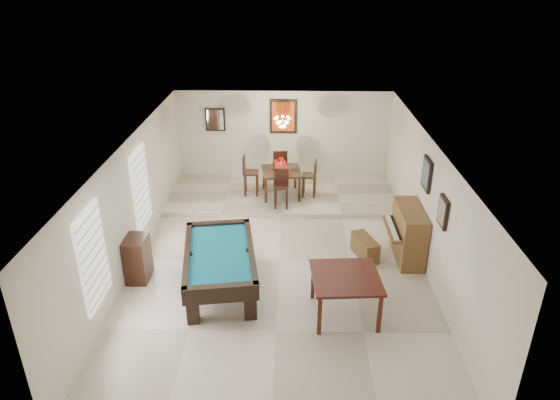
{
  "coord_description": "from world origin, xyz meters",
  "views": [
    {
      "loc": [
        0.23,
        -9.04,
        5.69
      ],
      "look_at": [
        0.0,
        0.6,
        1.15
      ],
      "focal_mm": 32.0,
      "sensor_mm": 36.0,
      "label": 1
    }
  ],
  "objects_px": {
    "dining_table": "(281,181)",
    "dining_chair_west": "(251,175)",
    "dining_chair_south": "(281,189)",
    "flower_vase": "(281,162)",
    "upright_piano": "(402,233)",
    "apothecary_chest": "(138,259)",
    "dining_chair_east": "(309,178)",
    "piano_bench": "(365,247)",
    "chandelier": "(282,119)",
    "dining_chair_north": "(280,167)",
    "pool_table": "(220,270)",
    "square_table": "(345,295)"
  },
  "relations": [
    {
      "from": "dining_table",
      "to": "square_table",
      "type": "bearing_deg",
      "value": -75.8
    },
    {
      "from": "apothecary_chest",
      "to": "flower_vase",
      "type": "xyz_separation_m",
      "value": [
        2.75,
        3.83,
        0.61
      ]
    },
    {
      "from": "square_table",
      "to": "apothecary_chest",
      "type": "xyz_separation_m",
      "value": [
        -3.98,
        1.04,
        0.05
      ]
    },
    {
      "from": "pool_table",
      "to": "square_table",
      "type": "height_order",
      "value": "square_table"
    },
    {
      "from": "dining_chair_west",
      "to": "dining_table",
      "type": "bearing_deg",
      "value": -93.5
    },
    {
      "from": "dining_table",
      "to": "dining_chair_north",
      "type": "relative_size",
      "value": 0.96
    },
    {
      "from": "upright_piano",
      "to": "dining_chair_south",
      "type": "distance_m",
      "value": 3.39
    },
    {
      "from": "apothecary_chest",
      "to": "dining_chair_north",
      "type": "relative_size",
      "value": 0.88
    },
    {
      "from": "dining_table",
      "to": "dining_chair_east",
      "type": "xyz_separation_m",
      "value": [
        0.74,
        -0.02,
        0.08
      ]
    },
    {
      "from": "piano_bench",
      "to": "chandelier",
      "type": "distance_m",
      "value": 4.01
    },
    {
      "from": "square_table",
      "to": "upright_piano",
      "type": "height_order",
      "value": "upright_piano"
    },
    {
      "from": "dining_chair_south",
      "to": "dining_chair_west",
      "type": "distance_m",
      "value": 1.12
    },
    {
      "from": "pool_table",
      "to": "dining_chair_east",
      "type": "bearing_deg",
      "value": 57.55
    },
    {
      "from": "piano_bench",
      "to": "dining_table",
      "type": "relative_size",
      "value": 0.8
    },
    {
      "from": "pool_table",
      "to": "dining_table",
      "type": "relative_size",
      "value": 2.41
    },
    {
      "from": "square_table",
      "to": "piano_bench",
      "type": "height_order",
      "value": "square_table"
    },
    {
      "from": "chandelier",
      "to": "dining_chair_east",
      "type": "bearing_deg",
      "value": -8.33
    },
    {
      "from": "dining_table",
      "to": "chandelier",
      "type": "relative_size",
      "value": 1.66
    },
    {
      "from": "piano_bench",
      "to": "chandelier",
      "type": "bearing_deg",
      "value": 121.71
    },
    {
      "from": "dining_chair_west",
      "to": "piano_bench",
      "type": "bearing_deg",
      "value": -137.88
    },
    {
      "from": "pool_table",
      "to": "square_table",
      "type": "distance_m",
      "value": 2.43
    },
    {
      "from": "dining_chair_west",
      "to": "chandelier",
      "type": "distance_m",
      "value": 1.76
    },
    {
      "from": "dining_chair_north",
      "to": "apothecary_chest",
      "type": "bearing_deg",
      "value": 56.39
    },
    {
      "from": "piano_bench",
      "to": "apothecary_chest",
      "type": "distance_m",
      "value": 4.71
    },
    {
      "from": "dining_chair_west",
      "to": "dining_chair_east",
      "type": "xyz_separation_m",
      "value": [
        1.53,
        -0.07,
        -0.04
      ]
    },
    {
      "from": "pool_table",
      "to": "piano_bench",
      "type": "bearing_deg",
      "value": 14.32
    },
    {
      "from": "upright_piano",
      "to": "chandelier",
      "type": "xyz_separation_m",
      "value": [
        -2.6,
        2.95,
        1.63
      ]
    },
    {
      "from": "dining_table",
      "to": "dining_chair_west",
      "type": "distance_m",
      "value": 0.81
    },
    {
      "from": "pool_table",
      "to": "upright_piano",
      "type": "relative_size",
      "value": 1.76
    },
    {
      "from": "pool_table",
      "to": "dining_chair_north",
      "type": "xyz_separation_m",
      "value": [
        1.03,
        4.84,
        0.24
      ]
    },
    {
      "from": "pool_table",
      "to": "square_table",
      "type": "bearing_deg",
      "value": -26.51
    },
    {
      "from": "dining_table",
      "to": "flower_vase",
      "type": "relative_size",
      "value": 3.98
    },
    {
      "from": "dining_chair_north",
      "to": "dining_chair_west",
      "type": "distance_m",
      "value": 1.0
    },
    {
      "from": "piano_bench",
      "to": "apothecary_chest",
      "type": "height_order",
      "value": "apothecary_chest"
    },
    {
      "from": "dining_chair_south",
      "to": "upright_piano",
      "type": "bearing_deg",
      "value": -38.08
    },
    {
      "from": "dining_chair_west",
      "to": "dining_chair_east",
      "type": "height_order",
      "value": "dining_chair_west"
    },
    {
      "from": "pool_table",
      "to": "dining_chair_east",
      "type": "relative_size",
      "value": 2.42
    },
    {
      "from": "apothecary_chest",
      "to": "flower_vase",
      "type": "height_order",
      "value": "flower_vase"
    },
    {
      "from": "upright_piano",
      "to": "piano_bench",
      "type": "distance_m",
      "value": 0.84
    },
    {
      "from": "flower_vase",
      "to": "upright_piano",
      "type": "bearing_deg",
      "value": -47.55
    },
    {
      "from": "piano_bench",
      "to": "apothecary_chest",
      "type": "relative_size",
      "value": 0.87
    },
    {
      "from": "flower_vase",
      "to": "dining_chair_north",
      "type": "distance_m",
      "value": 0.83
    },
    {
      "from": "dining_chair_north",
      "to": "chandelier",
      "type": "xyz_separation_m",
      "value": [
        0.07,
        -0.63,
        1.56
      ]
    },
    {
      "from": "square_table",
      "to": "upright_piano",
      "type": "distance_m",
      "value": 2.44
    },
    {
      "from": "upright_piano",
      "to": "piano_bench",
      "type": "height_order",
      "value": "upright_piano"
    },
    {
      "from": "dining_chair_south",
      "to": "flower_vase",
      "type": "bearing_deg",
      "value": 92.83
    },
    {
      "from": "apothecary_chest",
      "to": "dining_chair_east",
      "type": "relative_size",
      "value": 0.92
    },
    {
      "from": "pool_table",
      "to": "flower_vase",
      "type": "distance_m",
      "value": 4.32
    },
    {
      "from": "apothecary_chest",
      "to": "dining_chair_north",
      "type": "distance_m",
      "value": 5.29
    },
    {
      "from": "upright_piano",
      "to": "apothecary_chest",
      "type": "distance_m",
      "value": 5.46
    }
  ]
}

